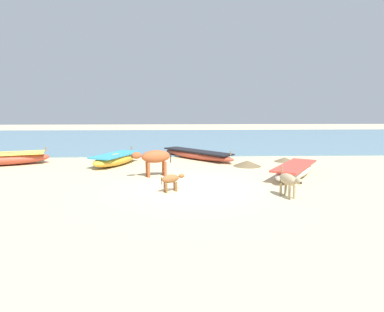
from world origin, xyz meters
name	(u,v)px	position (x,y,z in m)	size (l,w,h in m)	color
ground	(193,187)	(0.00, 0.00, 0.00)	(80.00, 80.00, 0.00)	#CCB789
sea_water	(184,138)	(0.00, 16.61, 0.04)	(60.00, 20.00, 0.08)	slate
fishing_boat_0	(295,170)	(3.95, 1.41, 0.26)	(2.88, 3.63, 0.67)	beige
fishing_boat_3	(197,154)	(0.47, 5.89, 0.24)	(3.86, 4.14, 0.63)	#B74733
fishing_boat_4	(116,159)	(-3.37, 4.28, 0.28)	(2.18, 3.25, 0.72)	gold
fishing_boat_5	(5,158)	(-8.45, 4.49, 0.31)	(3.95, 2.31, 0.77)	#B74733
cow_adult_rust	(155,158)	(-1.40, 1.71, 0.73)	(1.53, 0.82, 1.02)	#9E4C28
calf_near_brown	(171,179)	(-0.71, -0.63, 0.40)	(0.79, 0.58, 0.55)	brown
calf_far_dun	(289,181)	(2.75, -1.42, 0.50)	(0.49, 1.07, 0.70)	tan
debris_pile_0	(247,163)	(2.62, 3.75, 0.13)	(1.27, 1.27, 0.25)	brown
debris_pile_1	(285,159)	(4.71, 4.90, 0.11)	(1.05, 1.05, 0.21)	brown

